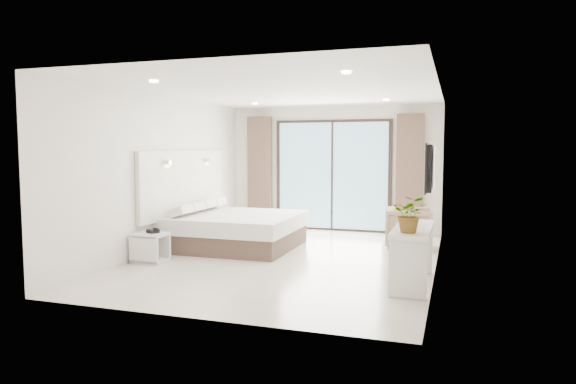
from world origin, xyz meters
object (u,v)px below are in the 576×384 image
Objects in this scene: bed at (236,230)px; console_desk at (413,243)px; nightstand at (150,248)px; armchair at (409,226)px.

bed is 1.44× the size of console_desk.
nightstand is (-0.78, -1.55, -0.09)m from bed.
bed is 2.66× the size of armchair.
nightstand is at bearing 116.66° from armchair.
console_desk is (4.05, -0.09, 0.33)m from nightstand.
armchair is (3.79, 2.40, 0.18)m from nightstand.
console_desk is 1.85× the size of armchair.
bed is 3.66m from console_desk.
bed is 4.31× the size of nightstand.
armchair is at bearing 95.98° from console_desk.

